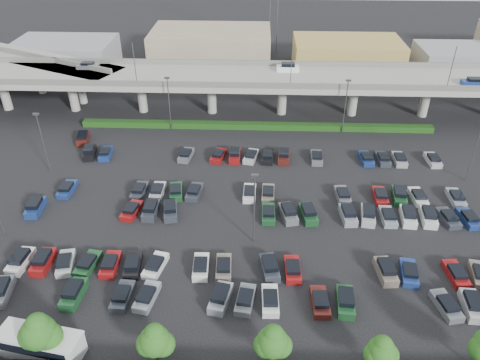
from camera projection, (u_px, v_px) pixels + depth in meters
name	position (u px, v px, depth m)	size (l,w,h in m)	color
ground	(254.00, 206.00, 67.58)	(280.00, 280.00, 0.00)	black
overpass	(256.00, 80.00, 90.75)	(150.00, 13.00, 15.80)	#9A9B93
on_ramp	(19.00, 59.00, 101.82)	(50.93, 30.13, 8.80)	#9A9B93
hedge	(256.00, 126.00, 88.31)	(66.00, 1.60, 1.10)	#143710
tree_row	(259.00, 342.00, 43.34)	(65.07, 3.66, 5.94)	#332316
shuttle_bus	(41.00, 343.00, 45.74)	(8.69, 4.26, 2.67)	silver
parked_cars	(263.00, 220.00, 63.65)	(63.07, 41.67, 1.67)	#511A15
light_poles	(226.00, 161.00, 66.03)	(66.90, 48.38, 10.30)	#45454A
distant_buildings	(307.00, 50.00, 117.14)	(138.00, 24.00, 9.00)	gray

